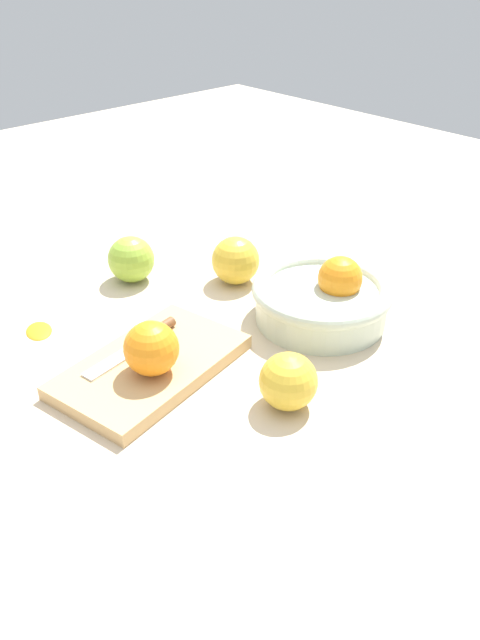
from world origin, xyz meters
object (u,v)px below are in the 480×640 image
object	(u,v)px
orange_on_board	(151,348)
cutting_board	(151,366)
apple_front_left	(131,259)
apple_back_center	(288,382)
knife	(144,340)
bowl	(323,298)
apple_front_left_2	(236,260)

from	to	relation	value
orange_on_board	cutting_board	bearing A→B (deg)	-117.65
apple_front_left	apple_back_center	distance (m)	0.39
knife	cutting_board	bearing A→B (deg)	66.61
orange_on_board	knife	bearing A→B (deg)	-114.98
cutting_board	apple_front_left	world-z (taller)	apple_front_left
bowl	knife	distance (m)	0.26
bowl	apple_front_left	bearing A→B (deg)	-65.27
bowl	cutting_board	bearing A→B (deg)	-13.85
bowl	knife	bearing A→B (deg)	-22.74
orange_on_board	knife	xyz separation A→B (m)	(-0.03, -0.06, -0.03)
bowl	apple_front_left	distance (m)	0.32
bowl	apple_front_left	world-z (taller)	bowl
bowl	apple_back_center	distance (m)	0.21
knife	apple_front_left	distance (m)	0.22
cutting_board	apple_front_left	distance (m)	0.26
apple_back_center	apple_front_left_2	bearing A→B (deg)	-121.25
bowl	apple_back_center	world-z (taller)	bowl
cutting_board	orange_on_board	bearing A→B (deg)	62.35
apple_front_left	orange_on_board	bearing A→B (deg)	60.89
apple_back_center	knife	bearing A→B (deg)	-72.41
apple_front_left_2	apple_back_center	size ratio (longest dim) A/B	1.09
knife	apple_front_left	size ratio (longest dim) A/B	2.08
cutting_board	apple_back_center	xyz separation A→B (m)	(-0.08, 0.16, 0.03)
orange_on_board	apple_front_left_2	bearing A→B (deg)	-153.36
orange_on_board	knife	world-z (taller)	orange_on_board
orange_on_board	apple_front_left_2	world-z (taller)	orange_on_board
apple_front_left_2	knife	bearing A→B (deg)	16.80
cutting_board	apple_front_left	xyz separation A→B (m)	(-0.13, -0.23, 0.03)
bowl	knife	world-z (taller)	bowl
cutting_board	orange_on_board	xyz separation A→B (m)	(0.01, 0.02, 0.04)
bowl	apple_front_left_2	bearing A→B (deg)	-85.19
apple_front_left_2	bowl	bearing A→B (deg)	94.81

